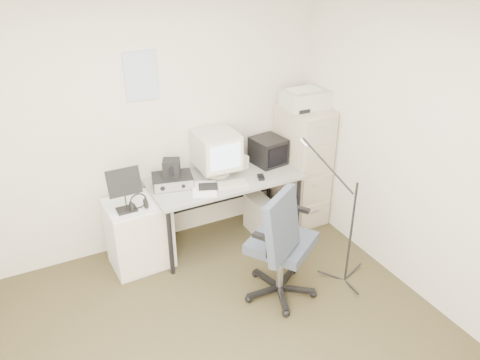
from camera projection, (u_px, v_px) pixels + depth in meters
name	position (u px, v px, depth m)	size (l,w,h in m)	color
floor	(233.00, 356.00, 3.60)	(3.60, 3.60, 0.01)	#3C3723
ceiling	(229.00, 14.00, 2.44)	(3.60, 3.60, 0.01)	white
wall_back	(148.00, 128.00, 4.44)	(3.60, 0.02, 2.50)	beige
wall_right	(433.00, 163.00, 3.75)	(0.02, 3.60, 2.50)	beige
wall_calendar	(141.00, 76.00, 4.19)	(0.30, 0.02, 0.44)	white
filing_cabinet	(302.00, 165.00, 5.10)	(0.40, 0.60, 1.30)	#BFAF9D
printer	(306.00, 99.00, 4.77)	(0.46, 0.32, 0.18)	#BCB7AF
desk	(225.00, 209.00, 4.83)	(1.50, 0.70, 0.73)	gray
crt_monitor	(216.00, 153.00, 4.64)	(0.40, 0.42, 0.44)	#BCB7AF
crt_tv	(268.00, 151.00, 4.90)	(0.30, 0.32, 0.28)	black
desk_speaker	(244.00, 162.00, 4.82)	(0.07, 0.07, 0.13)	beige
keyboard	(226.00, 185.00, 4.48)	(0.42, 0.15, 0.02)	#BCB7AF
mouse	(261.00, 177.00, 4.63)	(0.06, 0.10, 0.03)	black
radio_receiver	(172.00, 181.00, 4.48)	(0.38, 0.27, 0.11)	black
radio_speaker	(171.00, 167.00, 4.43)	(0.16, 0.15, 0.16)	black
papers	(204.00, 189.00, 4.42)	(0.22, 0.30, 0.02)	white
pc_tower	(261.00, 217.00, 4.99)	(0.19, 0.44, 0.41)	#BCB7AF
office_chair	(282.00, 241.00, 3.97)	(0.65, 0.65, 1.13)	#353A47
side_cart	(139.00, 234.00, 4.46)	(0.56, 0.45, 0.69)	silver
music_stand	(124.00, 189.00, 4.07)	(0.29, 0.15, 0.42)	black
headphones	(139.00, 204.00, 4.16)	(0.17, 0.17, 0.03)	black
mic_stand	(353.00, 219.00, 4.08)	(0.02, 0.02, 1.34)	black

